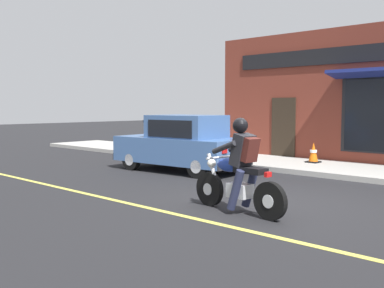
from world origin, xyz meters
name	(u,v)px	position (x,y,z in m)	size (l,w,h in m)	color
ground_plane	(271,204)	(0.00, 0.00, 0.00)	(80.00, 80.00, 0.00)	black
sidewalk_curb	(273,163)	(4.75, 3.00, 0.07)	(2.60, 22.00, 0.14)	#ADAAA3
lane_stripe	(96,196)	(-1.80, 3.00, 0.00)	(0.12, 19.80, 0.01)	#D1C64C
storefront_building	(383,96)	(6.28, 0.30, 2.11)	(1.25, 11.20, 4.20)	maroon
motorcycle_with_rider	(239,173)	(-0.98, 0.02, 0.68)	(0.61, 2.02, 1.62)	black
car_hatchback	(182,144)	(1.90, 4.17, 0.77)	(1.90, 3.89, 1.57)	black
traffic_cone	(313,153)	(5.15, 1.85, 0.43)	(0.36, 0.36, 0.60)	black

